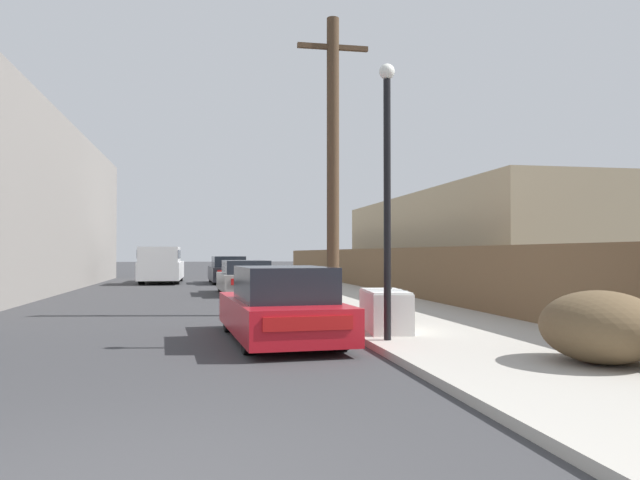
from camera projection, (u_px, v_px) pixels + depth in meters
name	position (u px, v px, depth m)	size (l,w,h in m)	color
sidewalk_curb	(311.00, 286.00, 27.91)	(4.20, 63.00, 0.12)	#ADA89E
discarded_fridge	(385.00, 310.00, 11.53)	(0.90, 1.80, 0.77)	silver
parked_sports_car_red	(280.00, 307.00, 10.98)	(1.99, 4.63, 1.32)	red
car_parked_mid	(245.00, 278.00, 23.60)	(2.04, 4.75, 1.28)	gray
car_parked_far	(228.00, 271.00, 31.98)	(1.99, 4.71, 1.39)	black
pickup_truck	(161.00, 265.00, 31.87)	(2.07, 5.81, 1.86)	silver
utility_pole	(333.00, 160.00, 15.55)	(1.80, 0.31, 7.33)	#4C3826
street_lamp	(387.00, 179.00, 10.31)	(0.26, 0.26, 4.58)	black
brush_pile	(601.00, 327.00, 8.10)	(1.48, 1.71, 0.95)	brown
wooden_fence	(367.00, 268.00, 25.90)	(0.08, 42.34, 1.61)	brown
building_right_house	(470.00, 243.00, 27.08)	(6.00, 18.74, 4.01)	tan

